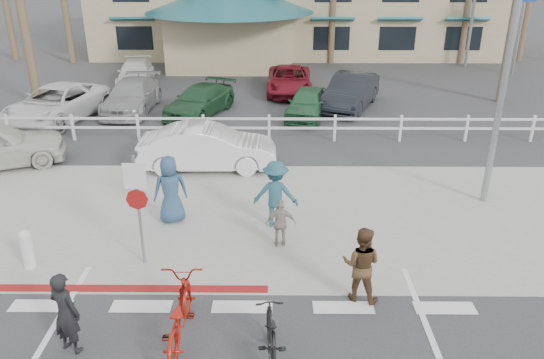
{
  "coord_description": "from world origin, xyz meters",
  "views": [
    {
      "loc": [
        0.66,
        -7.98,
        6.52
      ],
      "look_at": [
        0.56,
        3.51,
        1.5
      ],
      "focal_mm": 35.0,
      "sensor_mm": 36.0,
      "label": 1
    }
  ],
  "objects_px": {
    "bike_red": "(179,314)",
    "bike_black": "(271,337)",
    "car_white_sedan": "(208,148)",
    "sign_post": "(138,206)"
  },
  "relations": [
    {
      "from": "bike_black",
      "to": "car_white_sedan",
      "type": "relative_size",
      "value": 0.39
    },
    {
      "from": "bike_black",
      "to": "car_white_sedan",
      "type": "height_order",
      "value": "car_white_sedan"
    },
    {
      "from": "bike_red",
      "to": "car_white_sedan",
      "type": "xyz_separation_m",
      "value": [
        -0.45,
        8.18,
        0.14
      ]
    },
    {
      "from": "bike_red",
      "to": "bike_black",
      "type": "bearing_deg",
      "value": 162.45
    },
    {
      "from": "sign_post",
      "to": "bike_red",
      "type": "distance_m",
      "value": 2.97
    },
    {
      "from": "bike_red",
      "to": "bike_black",
      "type": "distance_m",
      "value": 1.73
    },
    {
      "from": "bike_black",
      "to": "sign_post",
      "type": "bearing_deg",
      "value": -52.42
    },
    {
      "from": "bike_red",
      "to": "car_white_sedan",
      "type": "bearing_deg",
      "value": -87.36
    },
    {
      "from": "bike_red",
      "to": "bike_black",
      "type": "xyz_separation_m",
      "value": [
        1.65,
        -0.51,
        -0.07
      ]
    },
    {
      "from": "sign_post",
      "to": "bike_black",
      "type": "xyz_separation_m",
      "value": [
        2.89,
        -3.06,
        -0.95
      ]
    }
  ]
}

